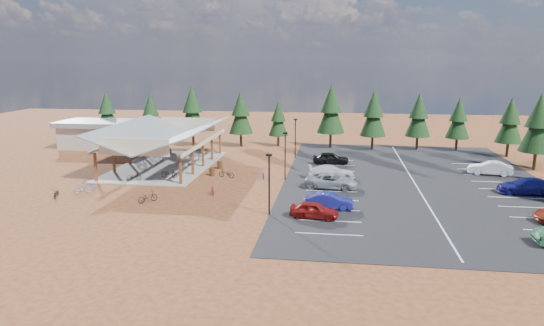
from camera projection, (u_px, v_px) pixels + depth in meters
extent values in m
plane|color=#562916|center=(235.00, 183.00, 50.40)|extent=(140.00, 140.00, 0.00)
cube|color=black|center=(414.00, 182.00, 50.85)|extent=(27.00, 44.00, 0.04)
cube|color=gray|center=(166.00, 166.00, 58.50)|extent=(10.60, 18.60, 0.10)
cube|color=#562218|center=(96.00, 167.00, 50.65)|extent=(0.25, 0.25, 3.00)
cube|color=#562218|center=(114.00, 159.00, 54.72)|extent=(0.25, 0.25, 3.00)
cube|color=#562218|center=(129.00, 152.00, 58.79)|extent=(0.25, 0.25, 3.00)
cube|color=#562218|center=(143.00, 146.00, 62.86)|extent=(0.25, 0.25, 3.00)
cube|color=#562218|center=(155.00, 141.00, 66.93)|extent=(0.25, 0.25, 3.00)
cube|color=#562218|center=(180.00, 169.00, 49.43)|extent=(0.25, 0.25, 3.00)
cube|color=#562218|center=(192.00, 161.00, 53.50)|extent=(0.25, 0.25, 3.00)
cube|color=#562218|center=(203.00, 154.00, 57.57)|extent=(0.25, 0.25, 3.00)
cube|color=#562218|center=(212.00, 148.00, 61.64)|extent=(0.25, 0.25, 3.00)
cube|color=#562218|center=(220.00, 142.00, 65.71)|extent=(0.25, 0.25, 3.00)
cube|color=beige|center=(125.00, 140.00, 58.53)|extent=(0.22, 18.00, 0.35)
cube|color=beige|center=(206.00, 142.00, 57.20)|extent=(0.22, 18.00, 0.35)
cube|color=slate|center=(142.00, 133.00, 58.06)|extent=(5.85, 19.40, 2.13)
cube|color=slate|center=(188.00, 134.00, 57.29)|extent=(5.85, 19.40, 2.13)
cube|color=beige|center=(134.00, 147.00, 48.98)|extent=(7.50, 0.15, 1.80)
cube|color=beige|center=(188.00, 124.00, 66.42)|extent=(7.50, 0.15, 1.80)
cube|color=#ADA593|center=(100.00, 136.00, 70.69)|extent=(10.00, 6.00, 3.20)
cube|color=slate|center=(99.00, 123.00, 70.29)|extent=(11.00, 7.00, 0.70)
cylinder|color=black|center=(269.00, 186.00, 39.53)|extent=(0.14, 0.14, 5.00)
cube|color=black|center=(269.00, 155.00, 39.00)|extent=(0.50, 0.25, 0.18)
cylinder|color=black|center=(285.00, 157.00, 51.16)|extent=(0.14, 0.14, 5.00)
cube|color=black|center=(285.00, 133.00, 50.63)|extent=(0.50, 0.25, 0.18)
cylinder|color=black|center=(295.00, 139.00, 62.79)|extent=(0.14, 0.14, 5.00)
cube|color=black|center=(295.00, 119.00, 62.25)|extent=(0.50, 0.25, 0.18)
cylinder|color=#3E2716|center=(212.00, 172.00, 53.52)|extent=(0.60, 0.60, 0.90)
cylinder|color=#3E2716|center=(220.00, 165.00, 57.01)|extent=(0.60, 0.60, 0.90)
cylinder|color=#382314|center=(109.00, 136.00, 75.40)|extent=(0.36, 0.36, 1.93)
cone|color=black|center=(107.00, 115.00, 74.71)|extent=(3.40, 3.40, 4.63)
cone|color=black|center=(106.00, 102.00, 74.31)|extent=(2.62, 2.62, 3.47)
cylinder|color=#382314|center=(152.00, 138.00, 73.28)|extent=(0.36, 0.36, 1.86)
cone|color=black|center=(151.00, 117.00, 72.62)|extent=(3.28, 3.28, 4.47)
cone|color=black|center=(150.00, 105.00, 72.23)|extent=(2.53, 2.53, 3.35)
cylinder|color=#382314|center=(193.00, 138.00, 72.29)|extent=(0.36, 0.36, 2.17)
cone|color=black|center=(192.00, 114.00, 71.52)|extent=(3.82, 3.82, 5.20)
cone|color=black|center=(192.00, 99.00, 71.07)|extent=(2.95, 2.95, 3.90)
cylinder|color=#382314|center=(241.00, 140.00, 71.45)|extent=(0.36, 0.36, 2.00)
cone|color=black|center=(241.00, 117.00, 70.74)|extent=(3.53, 3.53, 4.81)
cone|color=black|center=(241.00, 103.00, 70.32)|extent=(2.73, 2.73, 3.61)
cylinder|color=#382314|center=(278.00, 141.00, 71.73)|extent=(0.36, 0.36, 1.63)
cone|color=black|center=(278.00, 122.00, 71.15)|extent=(2.86, 2.86, 3.90)
cone|color=black|center=(278.00, 111.00, 70.81)|extent=(2.21, 2.21, 2.93)
cylinder|color=#382314|center=(330.00, 140.00, 70.25)|extent=(0.36, 0.36, 2.26)
cone|color=black|center=(331.00, 114.00, 69.44)|extent=(3.98, 3.98, 5.42)
cone|color=black|center=(331.00, 98.00, 68.97)|extent=(3.07, 3.07, 4.07)
cylinder|color=#382314|center=(372.00, 143.00, 68.54)|extent=(0.36, 0.36, 2.07)
cone|color=black|center=(373.00, 118.00, 67.80)|extent=(3.65, 3.65, 4.98)
cone|color=black|center=(374.00, 103.00, 67.37)|extent=(2.82, 2.82, 3.73)
cylinder|color=#382314|center=(417.00, 143.00, 68.68)|extent=(0.36, 0.36, 1.99)
cone|color=black|center=(418.00, 119.00, 67.98)|extent=(3.50, 3.50, 4.77)
cone|color=black|center=(419.00, 105.00, 67.57)|extent=(2.70, 2.70, 3.58)
cylinder|color=#382314|center=(456.00, 144.00, 68.00)|extent=(0.36, 0.36, 1.84)
cone|color=black|center=(458.00, 122.00, 67.34)|extent=(3.23, 3.23, 4.41)
cone|color=black|center=(459.00, 109.00, 66.96)|extent=(2.50, 2.50, 3.30)
cylinder|color=#382314|center=(534.00, 161.00, 56.05)|extent=(0.36, 0.36, 2.19)
cone|color=black|center=(538.00, 129.00, 55.27)|extent=(3.86, 3.86, 5.26)
cone|color=black|center=(540.00, 110.00, 54.82)|extent=(2.98, 2.98, 3.95)
cylinder|color=#382314|center=(507.00, 150.00, 63.81)|extent=(0.36, 0.36, 1.93)
cone|color=black|center=(510.00, 125.00, 63.13)|extent=(3.40, 3.40, 4.63)
cone|color=black|center=(511.00, 110.00, 62.72)|extent=(2.62, 2.62, 3.47)
imported|color=black|center=(134.00, 176.00, 51.05)|extent=(1.64, 0.73, 0.83)
imported|color=gray|center=(142.00, 164.00, 56.95)|extent=(1.74, 0.99, 1.01)
imported|color=navy|center=(156.00, 157.00, 61.16)|extent=(1.80, 0.69, 0.93)
imported|color=maroon|center=(166.00, 150.00, 65.85)|extent=(1.51, 0.58, 0.89)
imported|color=black|center=(169.00, 173.00, 52.13)|extent=(1.96, 0.91, 0.99)
imported|color=gray|center=(179.00, 163.00, 57.27)|extent=(1.78, 0.94, 1.03)
imported|color=navy|center=(196.00, 156.00, 61.53)|extent=(1.95, 1.04, 0.97)
imported|color=maroon|center=(188.00, 154.00, 62.54)|extent=(1.82, 1.02, 1.05)
imported|color=black|center=(56.00, 193.00, 44.93)|extent=(1.24, 1.92, 0.95)
imported|color=gray|center=(83.00, 188.00, 46.41)|extent=(1.66, 1.53, 1.06)
imported|color=#28529C|center=(89.00, 185.00, 47.94)|extent=(1.78, 0.82, 0.90)
imported|color=maroon|center=(213.00, 190.00, 45.92)|extent=(0.97, 1.51, 0.88)
imported|color=black|center=(148.00, 197.00, 43.49)|extent=(1.72, 1.84, 0.98)
imported|color=navy|center=(263.00, 175.00, 52.10)|extent=(0.88, 1.60, 0.80)
imported|color=black|center=(226.00, 173.00, 52.59)|extent=(1.99, 1.19, 0.99)
imported|color=maroon|center=(314.00, 210.00, 39.02)|extent=(4.09, 2.02, 1.34)
imported|color=navy|center=(329.00, 201.00, 41.52)|extent=(4.15, 1.51, 1.36)
imported|color=#92969A|center=(331.00, 181.00, 48.13)|extent=(5.37, 2.83, 1.44)
imported|color=silver|center=(331.00, 172.00, 52.05)|extent=(5.14, 2.64, 1.43)
imported|color=black|center=(331.00, 158.00, 59.26)|extent=(4.55, 2.29, 1.49)
imported|color=navy|center=(526.00, 186.00, 46.07)|extent=(5.31, 2.25, 1.53)
imported|color=silver|center=(490.00, 168.00, 53.72)|extent=(4.82, 2.44, 1.51)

